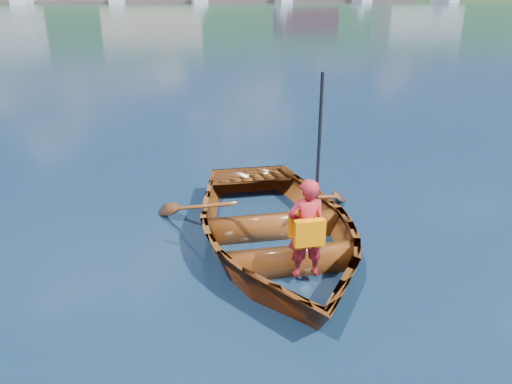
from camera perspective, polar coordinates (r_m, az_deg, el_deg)
name	(u,v)px	position (r m, az deg, el deg)	size (l,w,h in m)	color
ground	(337,258)	(6.45, 9.24, -7.49)	(600.00, 600.00, 0.00)	#13223E
rowboat	(275,227)	(6.50, 2.14, -4.06)	(3.09, 4.29, 0.88)	brown
child_paddler	(307,228)	(5.58, 5.80, -4.13)	(0.43, 0.34, 2.28)	red
dock	(149,2)	(153.33, -12.15, 20.50)	(160.02, 4.75, 0.80)	brown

